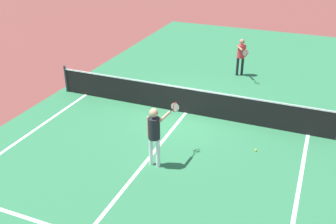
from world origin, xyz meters
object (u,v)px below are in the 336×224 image
player_near (155,130)px  player_far (241,53)px  tennis_ball_near_net (256,150)px  net (186,100)px

player_near → player_far: bearing=85.3°
player_near → tennis_ball_near_net: player_near is taller
net → player_far: (0.93, 4.30, 0.50)m
player_far → tennis_ball_near_net: bearing=-72.7°
tennis_ball_near_net → player_near: bearing=-144.4°
net → player_far: size_ratio=6.26×
net → player_far: 4.42m
player_near → tennis_ball_near_net: size_ratio=26.56×
player_near → net: bearing=95.2°
player_near → player_far: player_near is taller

